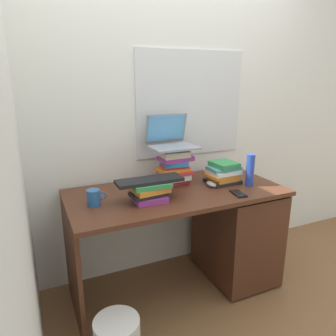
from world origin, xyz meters
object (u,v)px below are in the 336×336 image
(keyboard, at_px, (149,180))
(cell_phone, at_px, (238,194))
(mug, at_px, (94,198))
(laptop, at_px, (170,139))
(book_stack_side, at_px, (223,173))
(desk, at_px, (223,228))
(water_bottle, at_px, (250,170))
(computer_mouse, at_px, (212,184))
(book_stack_keyboard_riser, at_px, (150,191))
(book_stack_tall, at_px, (174,167))

(keyboard, height_order, cell_phone, keyboard)
(mug, xyz_separation_m, cell_phone, (0.91, -0.21, -0.04))
(laptop, bearing_deg, book_stack_side, -29.88)
(laptop, bearing_deg, mug, -159.75)
(desk, bearing_deg, water_bottle, -33.42)
(keyboard, bearing_deg, laptop, 46.74)
(computer_mouse, height_order, mug, mug)
(book_stack_keyboard_riser, distance_m, cell_phone, 0.60)
(book_stack_side, height_order, computer_mouse, book_stack_side)
(cell_phone, bearing_deg, book_stack_tall, 136.44)
(cell_phone, bearing_deg, mug, 175.25)
(book_stack_tall, xyz_separation_m, cell_phone, (0.30, -0.37, -0.12))
(book_stack_keyboard_riser, xyz_separation_m, cell_phone, (0.58, -0.14, -0.06))
(book_stack_tall, distance_m, laptop, 0.20)
(desk, bearing_deg, computer_mouse, 179.80)
(computer_mouse, bearing_deg, laptop, 134.01)
(desk, relative_size, water_bottle, 6.39)
(desk, distance_m, book_stack_tall, 0.61)
(book_stack_tall, distance_m, book_stack_side, 0.36)
(book_stack_side, bearing_deg, book_stack_tall, 158.28)
(desk, xyz_separation_m, book_stack_keyboard_riser, (-0.61, -0.07, 0.41))
(book_stack_side, bearing_deg, book_stack_keyboard_riser, -170.70)
(book_stack_side, bearing_deg, computer_mouse, -163.69)
(desk, relative_size, mug, 12.29)
(book_stack_tall, height_order, book_stack_keyboard_riser, book_stack_tall)
(book_stack_side, xyz_separation_m, keyboard, (-0.61, -0.10, 0.06))
(keyboard, xyz_separation_m, water_bottle, (0.75, -0.03, -0.02))
(book_stack_tall, bearing_deg, desk, -26.78)
(water_bottle, relative_size, cell_phone, 1.70)
(keyboard, relative_size, cell_phone, 3.09)
(book_stack_keyboard_riser, distance_m, book_stack_side, 0.62)
(keyboard, bearing_deg, cell_phone, -13.63)
(desk, height_order, book_stack_tall, book_stack_tall)
(book_stack_side, distance_m, computer_mouse, 0.13)
(book_stack_tall, bearing_deg, cell_phone, -51.60)
(desk, bearing_deg, book_stack_side, 86.83)
(book_stack_keyboard_riser, distance_m, water_bottle, 0.76)
(computer_mouse, xyz_separation_m, water_bottle, (0.26, -0.09, 0.10))
(computer_mouse, height_order, water_bottle, water_bottle)
(desk, distance_m, cell_phone, 0.41)
(computer_mouse, bearing_deg, keyboard, -172.91)
(keyboard, bearing_deg, water_bottle, -1.90)
(book_stack_tall, relative_size, keyboard, 0.63)
(computer_mouse, bearing_deg, book_stack_tall, 142.45)
(desk, height_order, book_stack_side, book_stack_side)
(laptop, distance_m, water_bottle, 0.61)
(computer_mouse, bearing_deg, book_stack_side, 16.31)
(water_bottle, bearing_deg, mug, 175.06)
(book_stack_keyboard_riser, distance_m, keyboard, 0.07)
(keyboard, height_order, mug, keyboard)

